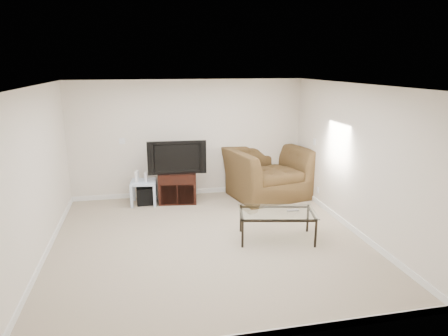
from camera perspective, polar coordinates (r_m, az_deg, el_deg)
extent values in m
plane|color=tan|center=(6.64, -2.14, -10.35)|extent=(5.00, 5.00, 0.00)
plane|color=white|center=(6.03, -2.37, 11.74)|extent=(5.00, 5.00, 0.00)
cube|color=silver|center=(8.64, -5.03, 4.21)|extent=(5.00, 0.02, 2.50)
cube|color=silver|center=(6.32, -25.21, -1.02)|extent=(0.02, 5.00, 2.50)
cube|color=silver|center=(7.06, 18.19, 1.18)|extent=(0.02, 5.00, 2.50)
cube|color=white|center=(8.58, -14.37, 3.74)|extent=(0.12, 0.02, 0.12)
cube|color=white|center=(8.45, 12.78, 3.67)|extent=(0.02, 0.09, 0.13)
cube|color=white|center=(8.41, 13.25, -3.09)|extent=(0.02, 0.08, 0.12)
cube|color=black|center=(8.29, -6.68, -1.36)|extent=(0.45, 0.34, 0.06)
imported|color=black|center=(8.19, -6.77, 1.67)|extent=(1.11, 0.27, 0.68)
cube|color=black|center=(8.42, -11.13, -3.86)|extent=(0.37, 0.37, 0.36)
cube|color=white|center=(8.28, -12.34, -1.18)|extent=(0.08, 0.17, 0.22)
cube|color=silver|center=(8.26, -11.08, -1.25)|extent=(0.07, 0.15, 0.19)
imported|color=brown|center=(8.67, 6.24, 0.55)|extent=(1.82, 1.39, 1.42)
cube|color=#B2B2B7|center=(6.63, 9.81, -5.97)|extent=(0.19, 0.05, 0.02)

